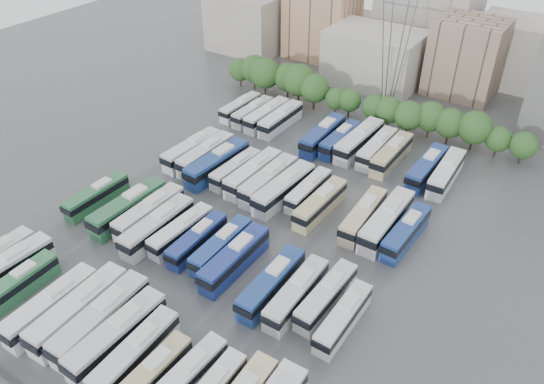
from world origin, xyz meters
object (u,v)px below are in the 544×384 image
Objects in this scene: bus_r0_s6 at (101,319)px; bus_r3_s3 at (281,119)px; bus_r0_s2 at (17,285)px; bus_r1_s6 at (197,240)px; bus_r0_s9 at (150,377)px; bus_r3_s0 at (240,107)px; bus_r3_s7 at (340,139)px; bus_r1_s2 at (129,207)px; bus_r1_s8 at (235,258)px; bus_r1_s12 at (326,296)px; bus_r3_s13 at (446,173)px; bus_r1_s4 at (157,226)px; bus_r2_s11 at (363,216)px; bus_r2_s3 at (217,163)px; bus_r1_s3 at (149,213)px; bus_r0_s8 at (135,354)px; bus_r2_s6 at (269,180)px; bus_r3_s9 at (377,148)px; bus_r2_s4 at (236,169)px; bus_r3_s2 at (267,115)px; bus_r1_s7 at (221,246)px; bus_r3_s8 at (359,141)px; bus_r2_s13 at (406,232)px; bus_r2_s12 at (387,220)px; bus_r2_s1 at (192,150)px; bus_r0_s4 at (51,306)px; bus_r2_s9 at (320,204)px; bus_r2_s8 at (308,190)px; bus_r1_s5 at (181,231)px; bus_r3_s1 at (253,112)px; bus_r0_s10 at (186,378)px; bus_r2_s2 at (206,155)px; bus_r2_s5 at (253,173)px; bus_r1_s11 at (296,294)px; bus_r1_s13 at (343,318)px; bus_r0_s5 at (79,309)px; bus_r1_s0 at (97,196)px; bus_r2_s7 at (284,188)px; bus_r0_s7 at (117,335)px; bus_r1_s10 at (271,283)px; bus_r3_s6 at (323,135)px.

bus_r0_s6 is 1.13× the size of bus_r3_s3.
bus_r0_s2 is 1.01× the size of bus_r1_s6.
bus_r0_s9 is 1.01× the size of bus_r3_s0.
bus_r3_s7 is (13.18, -0.56, -0.09)m from bus_r3_s3.
bus_r1_s2 is 12.99m from bus_r1_s6.
bus_r1_s12 is (13.22, 0.99, -0.18)m from bus_r1_s8.
bus_r3_s13 reaches higher than bus_r0_s9.
bus_r1_s4 is 1.03× the size of bus_r1_s8.
bus_r2_s3 is at bearing 179.26° from bus_r2_s11.
bus_r1_s4 is at bearing -27.56° from bus_r1_s3.
bus_r2_s6 is (-6.66, 35.66, 0.15)m from bus_r0_s8.
bus_r3_s3 is 1.01× the size of bus_r3_s9.
bus_r3_s2 is at bearing 111.59° from bus_r2_s4.
bus_r3_s8 reaches higher than bus_r1_s7.
bus_r0_s6 is 1.03× the size of bus_r1_s2.
bus_r2_s12 is at bearing 172.13° from bus_r2_s13.
bus_r1_s2 is 22.01m from bus_r2_s6.
bus_r3_s9 reaches higher than bus_r3_s2.
bus_r2_s13 is at bearing 1.88° from bus_r2_s1.
bus_r0_s2 is at bearing -131.13° from bus_r1_s7.
bus_r2_s9 is at bearing 63.75° from bus_r0_s4.
bus_r0_s6 is 36.70m from bus_r2_s8.
bus_r1_s7 is 0.84× the size of bus_r3_s8.
bus_r1_s5 is 1.05× the size of bus_r2_s8.
bus_r2_s6 reaches higher than bus_r2_s4.
bus_r3_s1 is at bearing -176.31° from bus_r3_s8.
bus_r0_s10 is at bearing -102.30° from bus_r3_s13.
bus_r1_s4 reaches higher than bus_r1_s7.
bus_r2_s5 reaches higher than bus_r2_s2.
bus_r1_s8 reaches higher than bus_r2_s8.
bus_r3_s2 is 0.96× the size of bus_r3_s13.
bus_r1_s11 is 6.48m from bus_r1_s13.
bus_r1_s13 is 41.35m from bus_r3_s8.
bus_r0_s8 is 21.76m from bus_r1_s4.
bus_r3_s1 is at bearing 126.52° from bus_r2_s5.
bus_r0_s5 is 1.09× the size of bus_r2_s2.
bus_r1_s0 is (-33.00, 16.87, 0.04)m from bus_r0_s10.
bus_r2_s7 reaches higher than bus_r2_s8.
bus_r0_s7 is 36.91m from bus_r2_s3.
bus_r0_s8 is 60.85m from bus_r3_s0.
bus_r1_s7 reaches higher than bus_r0_s10.
bus_r1_s3 is (-3.24, 19.67, -0.01)m from bus_r0_s4.
bus_r1_s10 reaches higher than bus_r1_s13.
bus_r1_s0 is at bearing 143.99° from bus_r0_s7.
bus_r2_s12 is (19.92, 0.79, 0.09)m from bus_r2_s6.
bus_r1_s13 is 42.96m from bus_r3_s6.
bus_r2_s8 is 0.90× the size of bus_r2_s9.
bus_r0_s7 is at bearing -3.66° from bus_r0_s5.
bus_r1_s8 is at bearing -116.53° from bus_r3_s13.
bus_r2_s6 is at bearing 68.22° from bus_r0_s2.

